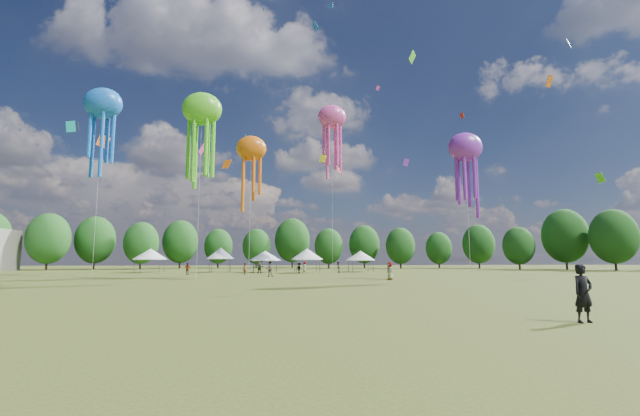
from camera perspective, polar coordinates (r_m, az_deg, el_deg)
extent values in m
plane|color=#384416|center=(17.09, 4.33, -14.02)|extent=(300.00, 300.00, 0.00)
imported|color=black|center=(17.19, 31.83, -9.68)|extent=(0.75, 0.53, 1.96)
imported|color=gray|center=(53.69, -6.76, -8.14)|extent=(1.00, 0.81, 1.92)
imported|color=gray|center=(75.63, -2.09, -7.88)|extent=(0.74, 0.98, 1.79)
imported|color=gray|center=(70.63, 2.43, -7.96)|extent=(0.88, 1.01, 1.76)
imported|color=gray|center=(67.42, -2.80, -8.07)|extent=(1.19, 1.10, 1.61)
imported|color=gray|center=(64.51, -17.38, -7.79)|extent=(1.03, 0.88, 1.66)
imported|color=gray|center=(68.62, -8.13, -7.87)|extent=(1.84, 1.07, 1.89)
imported|color=gray|center=(62.21, -10.10, -8.04)|extent=(0.43, 0.62, 1.64)
imported|color=gray|center=(46.08, 9.36, -8.34)|extent=(0.82, 1.04, 1.85)
cylinder|color=#47474C|center=(75.64, -23.66, -7.19)|extent=(0.08, 0.08, 2.09)
cylinder|color=#47474C|center=(79.40, -22.90, -7.19)|extent=(0.08, 0.08, 2.09)
cylinder|color=#47474C|center=(74.68, -20.76, -7.33)|extent=(0.08, 0.08, 2.09)
cylinder|color=#47474C|center=(78.49, -20.13, -7.32)|extent=(0.08, 0.08, 2.09)
cube|color=white|center=(77.02, -21.83, -6.44)|extent=(4.30, 4.30, 0.10)
cone|color=white|center=(77.03, -21.80, -5.74)|extent=(5.59, 5.59, 1.79)
cylinder|color=#47474C|center=(73.96, -14.61, -7.52)|extent=(0.08, 0.08, 2.20)
cylinder|color=#47474C|center=(77.15, -14.33, -7.50)|extent=(0.08, 0.08, 2.20)
cylinder|color=#47474C|center=(73.66, -12.10, -7.60)|extent=(0.08, 0.08, 2.20)
cylinder|color=#47474C|center=(76.86, -11.93, -7.57)|extent=(0.08, 0.08, 2.20)
cube|color=white|center=(75.38, -13.22, -6.67)|extent=(3.62, 3.62, 0.10)
cone|color=white|center=(75.39, -13.20, -5.92)|extent=(4.70, 4.70, 1.89)
cylinder|color=#47474C|center=(71.00, -8.93, -7.82)|extent=(0.08, 0.08, 1.90)
cylinder|color=#47474C|center=(74.82, -8.88, -7.77)|extent=(0.08, 0.08, 1.90)
cylinder|color=#47474C|center=(71.04, -5.82, -7.86)|extent=(0.08, 0.08, 1.90)
cylinder|color=#47474C|center=(74.86, -5.92, -7.81)|extent=(0.08, 0.08, 1.90)
cube|color=white|center=(72.89, -7.37, -7.03)|extent=(4.22, 4.22, 0.10)
cone|color=white|center=(72.90, -7.36, -6.35)|extent=(5.49, 5.49, 1.63)
cylinder|color=#47474C|center=(66.95, -3.14, -7.88)|extent=(0.08, 0.08, 2.06)
cylinder|color=#47474C|center=(70.56, -3.39, -7.83)|extent=(0.08, 0.08, 2.06)
cylinder|color=#47474C|center=(67.35, -0.04, -7.88)|extent=(0.08, 0.08, 2.06)
cylinder|color=#47474C|center=(70.93, -0.45, -7.83)|extent=(0.08, 0.08, 2.06)
cube|color=white|center=(68.91, -1.75, -6.96)|extent=(4.02, 4.02, 0.10)
cone|color=white|center=(68.92, -1.75, -6.18)|extent=(5.22, 5.22, 1.77)
cylinder|color=#47474C|center=(73.46, 4.42, -7.83)|extent=(0.08, 0.08, 1.94)
cylinder|color=#47474C|center=(76.97, 3.85, -7.80)|extent=(0.08, 0.08, 1.94)
cylinder|color=#47474C|center=(74.31, 7.16, -7.79)|extent=(0.08, 0.08, 1.94)
cylinder|color=#47474C|center=(77.78, 6.46, -7.76)|extent=(0.08, 0.08, 1.94)
cube|color=white|center=(75.60, 5.46, -7.03)|extent=(4.00, 4.00, 0.10)
cone|color=white|center=(75.60, 5.45, -6.36)|extent=(5.19, 5.19, 1.66)
ellipsoid|color=#52CF22|center=(47.83, -15.54, 12.68)|extent=(4.15, 2.91, 3.53)
cylinder|color=beige|center=(45.64, -15.90, 1.98)|extent=(0.03, 0.03, 17.98)
ellipsoid|color=#DF419B|center=(68.27, 1.62, 12.13)|extent=(4.39, 3.07, 3.73)
cylinder|color=beige|center=(65.30, 1.66, 1.95)|extent=(0.03, 0.03, 24.44)
ellipsoid|color=purple|center=(47.31, 18.91, 7.72)|extent=(3.64, 2.55, 3.09)
cylinder|color=beige|center=(46.09, 19.25, -0.61)|extent=(0.03, 0.03, 13.79)
ellipsoid|color=blue|center=(62.96, -27.09, 12.39)|extent=(4.78, 3.35, 4.06)
cylinder|color=beige|center=(60.35, -27.67, 2.39)|extent=(0.03, 0.03, 22.15)
ellipsoid|color=#DC600D|center=(45.03, -9.20, 7.89)|extent=(3.11, 2.18, 2.65)
cylinder|color=beige|center=(43.80, -9.38, -0.73)|extent=(0.03, 0.03, 13.58)
cube|color=blue|center=(56.08, -0.61, 23.17)|extent=(0.66, 0.87, 1.07)
cube|color=#16C1C1|center=(74.40, -9.72, 9.05)|extent=(1.12, 2.11, 2.22)
cube|color=#DF419B|center=(86.67, 7.77, 15.65)|extent=(0.87, 0.36, 0.97)
cube|color=red|center=(57.76, 2.52, 5.12)|extent=(0.75, 1.21, 1.24)
cube|color=#DC600D|center=(55.78, 28.41, 14.73)|extent=(1.05, 0.99, 1.28)
cube|color=blue|center=(80.98, -7.61, 25.02)|extent=(0.30, 0.90, 1.07)
cube|color=#16C1C1|center=(62.08, 30.42, 18.47)|extent=(0.90, 1.03, 1.40)
cube|color=#DC600D|center=(88.76, -12.42, 5.77)|extent=(2.11, 1.86, 2.05)
cube|color=#D1DB16|center=(64.80, -29.65, 9.49)|extent=(0.36, 1.06, 1.24)
cube|color=#52CF22|center=(74.34, 12.28, 19.18)|extent=(1.66, 1.11, 2.09)
cube|color=#16C1C1|center=(87.57, 19.06, 6.76)|extent=(1.85, 1.15, 2.07)
cube|color=purple|center=(86.60, 11.47, 6.01)|extent=(1.38, 0.62, 1.57)
cube|color=red|center=(64.87, 18.51, 11.68)|extent=(0.36, 0.74, 0.93)
cube|color=#DC600D|center=(78.69, -27.07, 7.98)|extent=(1.88, 1.24, 2.50)
cube|color=#D1DB16|center=(64.85, 0.39, 6.66)|extent=(1.23, 0.68, 1.37)
cube|color=#52CF22|center=(66.04, 33.45, 3.40)|extent=(0.70, 1.10, 1.38)
cube|color=blue|center=(84.46, 1.50, 25.53)|extent=(0.63, 0.47, 0.85)
cube|color=#16C1C1|center=(56.40, -30.45, 9.40)|extent=(1.14, 0.07, 1.40)
cube|color=#DF419B|center=(68.42, -15.52, 7.60)|extent=(0.97, 1.46, 1.79)
cylinder|color=#38281C|center=(104.32, -32.82, -6.10)|extent=(0.44, 0.44, 3.36)
ellipsoid|color=#1B4A18|center=(104.41, -32.64, -3.45)|extent=(8.40, 8.40, 10.51)
cylinder|color=#38281C|center=(108.61, -28.07, -6.37)|extent=(0.44, 0.44, 3.41)
ellipsoid|color=#1B4A18|center=(108.70, -27.92, -3.79)|extent=(8.53, 8.53, 10.66)
cylinder|color=#38281C|center=(105.14, -22.97, -6.73)|extent=(0.44, 0.44, 3.07)
ellipsoid|color=#1B4A18|center=(105.21, -22.85, -4.34)|extent=(7.66, 7.66, 9.58)
cylinder|color=#38281C|center=(111.71, -18.32, -6.82)|extent=(0.44, 0.44, 3.43)
ellipsoid|color=#1B4A18|center=(111.80, -18.22, -4.29)|extent=(8.58, 8.58, 10.73)
cylinder|color=#38281C|center=(116.08, -13.54, -7.09)|extent=(0.44, 0.44, 2.95)
ellipsoid|color=#1B4A18|center=(116.13, -13.48, -5.00)|extent=(7.37, 7.37, 9.21)
cylinder|color=#38281C|center=(111.65, -8.55, -7.23)|extent=(0.44, 0.44, 2.89)
ellipsoid|color=#1B4A18|center=(111.70, -8.51, -5.10)|extent=(7.23, 7.23, 9.04)
cylinder|color=#38281C|center=(116.38, -3.75, -7.05)|extent=(0.44, 0.44, 3.84)
ellipsoid|color=#1B4A18|center=(116.50, -3.73, -4.33)|extent=(9.60, 9.60, 11.99)
cylinder|color=#38281C|center=(106.35, 1.18, -7.34)|extent=(0.44, 0.44, 2.84)
ellipsoid|color=#1B4A18|center=(106.40, 1.17, -5.13)|extent=(7.11, 7.11, 8.89)
cylinder|color=#38281C|center=(110.83, 5.98, -7.20)|extent=(0.44, 0.44, 3.16)
ellipsoid|color=#1B4A18|center=(110.90, 5.95, -4.85)|extent=(7.91, 7.91, 9.88)
cylinder|color=#38281C|center=(107.47, 10.78, -7.20)|extent=(0.44, 0.44, 2.88)
ellipsoid|color=#1B4A18|center=(107.53, 10.73, -4.99)|extent=(7.21, 7.21, 9.01)
cylinder|color=#38281C|center=(113.19, 15.70, -7.11)|extent=(0.44, 0.44, 2.63)
ellipsoid|color=#1B4A18|center=(113.23, 15.63, -5.20)|extent=(6.57, 6.57, 8.22)
cylinder|color=#38281C|center=(113.96, 20.58, -6.80)|extent=(0.44, 0.44, 3.13)
ellipsoid|color=#1B4A18|center=(114.03, 20.49, -4.54)|extent=(7.81, 7.81, 9.77)
cylinder|color=#38281C|center=(105.29, 25.20, -6.72)|extent=(0.44, 0.44, 2.72)
ellipsoid|color=#1B4A18|center=(105.33, 25.09, -4.59)|extent=(6.80, 6.80, 8.50)
cylinder|color=#38281C|center=(108.33, 30.18, -6.14)|extent=(0.44, 0.44, 3.81)
ellipsoid|color=#1B4A18|center=(108.46, 30.00, -3.25)|extent=(9.52, 9.52, 11.90)
cylinder|color=#38281C|center=(103.69, 34.88, -5.92)|extent=(0.44, 0.44, 3.51)
ellipsoid|color=#1B4A18|center=(103.80, 34.68, -3.14)|extent=(8.78, 8.78, 10.97)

